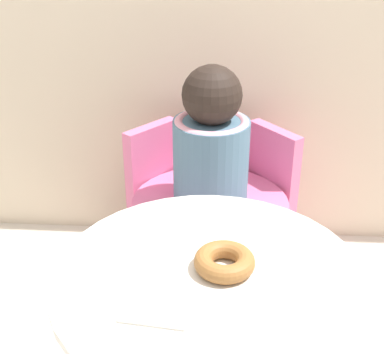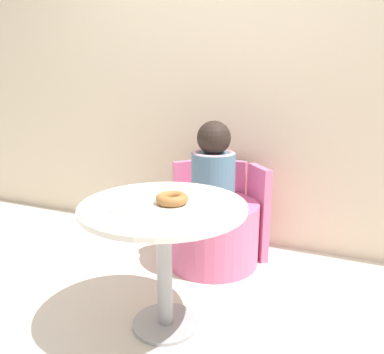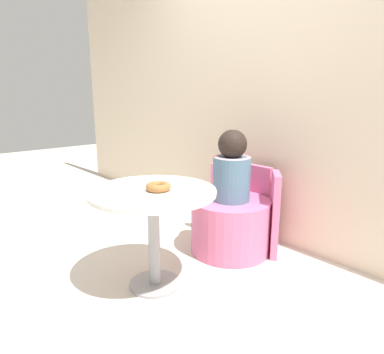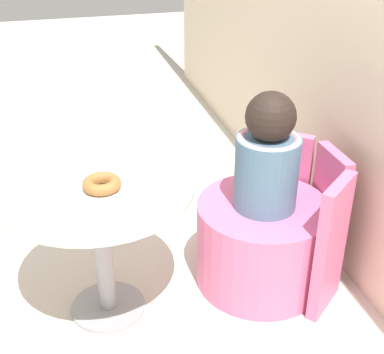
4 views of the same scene
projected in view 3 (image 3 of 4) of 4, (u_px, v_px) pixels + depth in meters
ground_plane at (153, 277)px, 2.28m from camera, size 12.00×12.00×0.00m
back_wall at (266, 92)px, 2.72m from camera, size 6.00×0.06×2.40m
round_table at (153, 209)px, 2.06m from camera, size 0.76×0.76×0.63m
tub_chair at (230, 226)px, 2.61m from camera, size 0.60×0.60×0.41m
booth_backrest at (251, 205)px, 2.75m from camera, size 0.70×0.25×0.63m
child_figure at (232, 169)px, 2.51m from camera, size 0.28×0.28×0.53m
donut at (158, 187)px, 2.01m from camera, size 0.15×0.15×0.05m
paper_napkin at (126, 189)px, 2.03m from camera, size 0.16×0.16×0.01m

